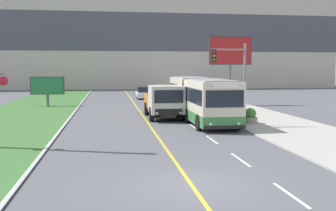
{
  "coord_description": "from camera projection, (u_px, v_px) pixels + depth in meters",
  "views": [
    {
      "loc": [
        -2.62,
        -12.25,
        3.82
      ],
      "look_at": [
        1.1,
        12.53,
        1.4
      ],
      "focal_mm": 42.0,
      "sensor_mm": 36.0,
      "label": 1
    }
  ],
  "objects": [
    {
      "name": "planter_round_near",
      "position": [
        250.0,
        117.0,
        26.4
      ],
      "size": [
        0.93,
        0.93,
        1.05
      ],
      "color": "gray",
      "rests_on": "sidewalk_right"
    },
    {
      "name": "planter_round_third",
      "position": [
        216.0,
        104.0,
        35.59
      ],
      "size": [
        0.84,
        0.84,
        1.02
      ],
      "color": "gray",
      "rests_on": "sidewalk_right"
    },
    {
      "name": "car_distant",
      "position": [
        144.0,
        93.0,
        48.67
      ],
      "size": [
        1.8,
        4.3,
        1.45
      ],
      "color": "silver",
      "rests_on": "ground_plane"
    },
    {
      "name": "billboard_small",
      "position": [
        47.0,
        86.0,
        38.73
      ],
      "size": [
        3.26,
        0.24,
        2.93
      ],
      "color": "#59595B",
      "rests_on": "ground_plane"
    },
    {
      "name": "ground_plane",
      "position": [
        192.0,
        185.0,
        12.81
      ],
      "size": [
        300.0,
        300.0,
        0.0
      ],
      "primitive_type": "plane",
      "color": "#56565B"
    },
    {
      "name": "city_bus",
      "position": [
        200.0,
        99.0,
        28.72
      ],
      "size": [
        2.71,
        12.57,
        3.05
      ],
      "color": "beige",
      "rests_on": "ground_plane"
    },
    {
      "name": "billboard_large",
      "position": [
        230.0,
        53.0,
        39.83
      ],
      "size": [
        4.42,
        0.24,
        6.98
      ],
      "color": "#59595B",
      "rests_on": "ground_plane"
    },
    {
      "name": "traffic_light_mast",
      "position": [
        234.0,
        74.0,
        25.12
      ],
      "size": [
        2.28,
        0.32,
        5.36
      ],
      "color": "slate",
      "rests_on": "ground_plane"
    },
    {
      "name": "dump_truck",
      "position": [
        165.0,
        102.0,
        29.04
      ],
      "size": [
        2.47,
        6.61,
        2.53
      ],
      "color": "black",
      "rests_on": "ground_plane"
    },
    {
      "name": "apartment_block_background",
      "position": [
        123.0,
        36.0,
        72.07
      ],
      "size": [
        80.0,
        8.04,
        19.16
      ],
      "color": "beige",
      "rests_on": "ground_plane"
    },
    {
      "name": "planter_round_second",
      "position": [
        231.0,
        109.0,
        31.01
      ],
      "size": [
        0.86,
        0.86,
        1.03
      ],
      "color": "gray",
      "rests_on": "sidewalk_right"
    },
    {
      "name": "lane_marking_centre",
      "position": [
        187.0,
        163.0,
        15.72
      ],
      "size": [
        2.88,
        140.0,
        0.01
      ],
      "color": "gold",
      "rests_on": "ground_plane"
    }
  ]
}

